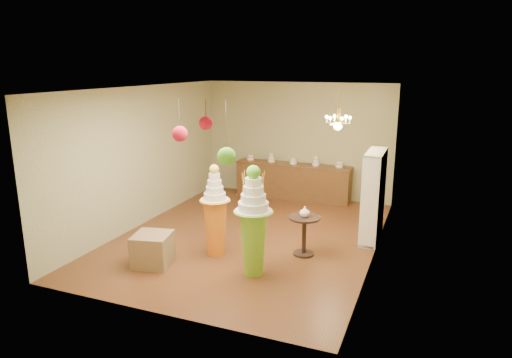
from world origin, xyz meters
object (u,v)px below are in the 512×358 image
at_px(pedestal_green, 253,229).
at_px(sideboard, 293,181).
at_px(round_table, 304,230).
at_px(pedestal_orange, 215,219).

height_order(pedestal_green, sideboard, pedestal_green).
bearing_deg(round_table, pedestal_orange, -158.98).
relative_size(pedestal_green, round_table, 2.53).
distance_m(sideboard, round_table, 3.69).
bearing_deg(sideboard, round_table, -69.58).
relative_size(pedestal_green, sideboard, 0.62).
relative_size(pedestal_green, pedestal_orange, 1.10).
bearing_deg(pedestal_green, pedestal_orange, 152.41).
distance_m(pedestal_green, sideboard, 4.61).
distance_m(pedestal_green, pedestal_orange, 1.08).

